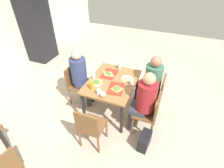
% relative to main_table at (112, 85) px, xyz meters
% --- Properties ---
extents(ground_plane, '(10.00, 10.00, 0.02)m').
position_rel_main_table_xyz_m(ground_plane, '(0.00, 0.00, -0.65)').
color(ground_plane, '#B7A893').
extents(main_table, '(1.12, 0.88, 0.74)m').
position_rel_main_table_xyz_m(main_table, '(0.00, 0.00, 0.00)').
color(main_table, olive).
rests_on(main_table, ground_plane).
extents(chair_near_left, '(0.40, 0.40, 0.85)m').
position_rel_main_table_xyz_m(chair_near_left, '(-0.28, -0.82, -0.15)').
color(chair_near_left, brown).
rests_on(chair_near_left, ground_plane).
extents(chair_near_right, '(0.40, 0.40, 0.85)m').
position_rel_main_table_xyz_m(chair_near_right, '(0.28, -0.82, -0.15)').
color(chair_near_right, brown).
rests_on(chair_near_right, ground_plane).
extents(chair_far_side, '(0.40, 0.40, 0.85)m').
position_rel_main_table_xyz_m(chair_far_side, '(0.00, 0.82, -0.15)').
color(chair_far_side, brown).
rests_on(chair_far_side, ground_plane).
extents(chair_left_end, '(0.40, 0.40, 0.85)m').
position_rel_main_table_xyz_m(chair_left_end, '(-0.94, 0.00, -0.15)').
color(chair_left_end, brown).
rests_on(chair_left_end, ground_plane).
extents(person_in_red, '(0.32, 0.42, 1.26)m').
position_rel_main_table_xyz_m(person_in_red, '(-0.28, -0.68, 0.10)').
color(person_in_red, '#383842').
rests_on(person_in_red, ground_plane).
extents(person_in_brown_jacket, '(0.32, 0.42, 1.26)m').
position_rel_main_table_xyz_m(person_in_brown_jacket, '(0.28, -0.68, 0.10)').
color(person_in_brown_jacket, '#383842').
rests_on(person_in_brown_jacket, ground_plane).
extents(person_far_side, '(0.32, 0.42, 1.26)m').
position_rel_main_table_xyz_m(person_far_side, '(-0.00, 0.68, 0.10)').
color(person_far_side, '#383842').
rests_on(person_far_side, ground_plane).
extents(tray_red_near, '(0.39, 0.31, 0.02)m').
position_rel_main_table_xyz_m(tray_red_near, '(-0.20, -0.15, 0.10)').
color(tray_red_near, red).
rests_on(tray_red_near, main_table).
extents(tray_red_far, '(0.36, 0.27, 0.02)m').
position_rel_main_table_xyz_m(tray_red_far, '(0.20, 0.13, 0.10)').
color(tray_red_far, red).
rests_on(tray_red_far, main_table).
extents(paper_plate_center, '(0.22, 0.22, 0.01)m').
position_rel_main_table_xyz_m(paper_plate_center, '(-0.17, 0.24, 0.10)').
color(paper_plate_center, white).
rests_on(paper_plate_center, main_table).
extents(paper_plate_near_edge, '(0.22, 0.22, 0.01)m').
position_rel_main_table_xyz_m(paper_plate_near_edge, '(0.17, -0.24, 0.10)').
color(paper_plate_near_edge, white).
rests_on(paper_plate_near_edge, main_table).
extents(pizza_slice_a, '(0.22, 0.22, 0.02)m').
position_rel_main_table_xyz_m(pizza_slice_a, '(-0.21, -0.18, 0.12)').
color(pizza_slice_a, '#C68C47').
rests_on(pizza_slice_a, tray_red_near).
extents(pizza_slice_b, '(0.20, 0.26, 0.02)m').
position_rel_main_table_xyz_m(pizza_slice_b, '(0.18, 0.15, 0.12)').
color(pizza_slice_b, '#DBAD60').
rests_on(pizza_slice_b, tray_red_far).
extents(pizza_slice_c, '(0.17, 0.22, 0.02)m').
position_rel_main_table_xyz_m(pizza_slice_c, '(-0.16, 0.25, 0.11)').
color(pizza_slice_c, '#C68C47').
rests_on(pizza_slice_c, paper_plate_center).
extents(pizza_slice_d, '(0.23, 0.24, 0.02)m').
position_rel_main_table_xyz_m(pizza_slice_d, '(0.15, -0.25, 0.11)').
color(pizza_slice_d, tan).
rests_on(pizza_slice_d, paper_plate_near_edge).
extents(plastic_cup_a, '(0.07, 0.07, 0.10)m').
position_rel_main_table_xyz_m(plastic_cup_a, '(-0.03, 0.37, 0.15)').
color(plastic_cup_a, white).
rests_on(plastic_cup_a, main_table).
extents(plastic_cup_b, '(0.07, 0.07, 0.10)m').
position_rel_main_table_xyz_m(plastic_cup_b, '(0.03, -0.37, 0.15)').
color(plastic_cup_b, white).
rests_on(plastic_cup_b, main_table).
extents(plastic_cup_c, '(0.07, 0.07, 0.10)m').
position_rel_main_table_xyz_m(plastic_cup_c, '(-0.45, 0.07, 0.15)').
color(plastic_cup_c, white).
rests_on(plastic_cup_c, main_table).
extents(soda_can, '(0.07, 0.07, 0.12)m').
position_rel_main_table_xyz_m(soda_can, '(0.48, 0.02, 0.16)').
color(soda_can, '#B7BCC6').
rests_on(soda_can, main_table).
extents(condiment_bottle, '(0.06, 0.06, 0.16)m').
position_rel_main_table_xyz_m(condiment_bottle, '(-0.36, 0.24, 0.18)').
color(condiment_bottle, orange).
rests_on(condiment_bottle, main_table).
extents(foil_bundle, '(0.10, 0.10, 0.10)m').
position_rel_main_table_xyz_m(foil_bundle, '(-0.48, -0.02, 0.15)').
color(foil_bundle, silver).
rests_on(foil_bundle, main_table).
extents(handbag, '(0.33, 0.19, 0.28)m').
position_rel_main_table_xyz_m(handbag, '(-0.63, -0.84, -0.50)').
color(handbag, black).
rests_on(handbag, ground_plane).
extents(drink_fridge, '(0.70, 0.60, 1.90)m').
position_rel_main_table_xyz_m(drink_fridge, '(1.35, 2.85, 0.31)').
color(drink_fridge, black).
rests_on(drink_fridge, ground_plane).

